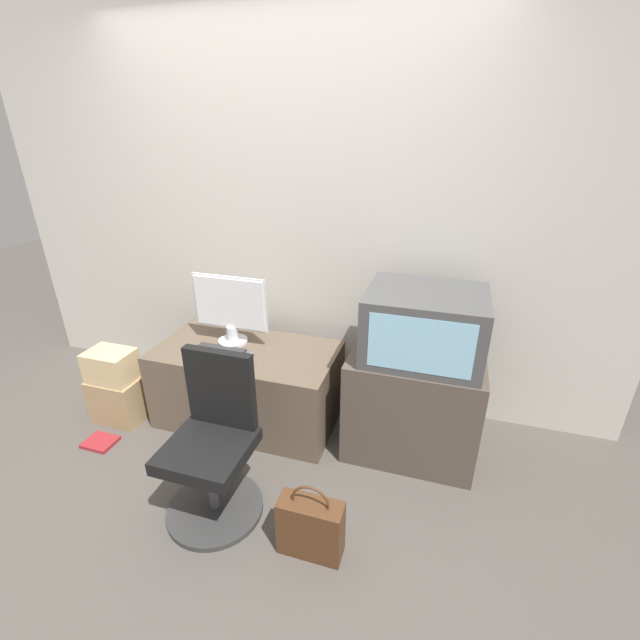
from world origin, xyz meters
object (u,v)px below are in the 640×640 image
at_px(crt_tv, 424,325).
at_px(book, 100,442).
at_px(main_monitor, 230,309).
at_px(keyboard, 219,351).
at_px(cardboard_box_lower, 119,399).
at_px(office_chair, 214,450).
at_px(handbag, 311,527).
at_px(mouse, 250,353).

xyz_separation_m(crt_tv, book, (-1.89, -0.57, -0.83)).
height_order(main_monitor, keyboard, main_monitor).
bearing_deg(main_monitor, cardboard_box_lower, -154.41).
distance_m(main_monitor, book, 1.18).
xyz_separation_m(keyboard, cardboard_box_lower, (-0.69, -0.20, -0.38)).
distance_m(office_chair, handbag, 0.60).
height_order(main_monitor, cardboard_box_lower, main_monitor).
relative_size(office_chair, book, 4.53).
xyz_separation_m(main_monitor, handbag, (0.84, -0.92, -0.62)).
distance_m(cardboard_box_lower, book, 0.30).
bearing_deg(keyboard, mouse, 3.90).
relative_size(main_monitor, office_chair, 0.59).
bearing_deg(cardboard_box_lower, office_chair, -24.33).
relative_size(main_monitor, handbag, 1.26).
xyz_separation_m(keyboard, book, (-0.64, -0.46, -0.52)).
bearing_deg(keyboard, crt_tv, 4.94).
xyz_separation_m(crt_tv, office_chair, (-0.92, -0.76, -0.48)).
distance_m(mouse, book, 1.11).
relative_size(keyboard, handbag, 0.81).
bearing_deg(main_monitor, crt_tv, -1.83).
bearing_deg(book, mouse, 29.03).
xyz_separation_m(mouse, crt_tv, (1.03, 0.09, 0.30)).
xyz_separation_m(cardboard_box_lower, book, (0.05, -0.26, -0.14)).
height_order(crt_tv, office_chair, crt_tv).
bearing_deg(book, keyboard, 35.50).
xyz_separation_m(main_monitor, keyboard, (-0.02, -0.15, -0.23)).
height_order(office_chair, book, office_chair).
relative_size(main_monitor, keyboard, 1.55).
height_order(mouse, cardboard_box_lower, mouse).
bearing_deg(keyboard, main_monitor, 80.76).
relative_size(mouse, handbag, 0.15).
bearing_deg(main_monitor, mouse, -35.37).
xyz_separation_m(keyboard, mouse, (0.21, 0.01, 0.01)).
height_order(main_monitor, crt_tv, crt_tv).
xyz_separation_m(office_chair, handbag, (0.55, -0.12, -0.21)).
bearing_deg(office_chair, handbag, -12.36).
distance_m(main_monitor, handbag, 1.39).
distance_m(crt_tv, office_chair, 1.29).
bearing_deg(handbag, crt_tv, 67.02).
bearing_deg(handbag, mouse, 129.89).
xyz_separation_m(keyboard, crt_tv, (1.24, 0.11, 0.31)).
bearing_deg(mouse, handbag, -50.11).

